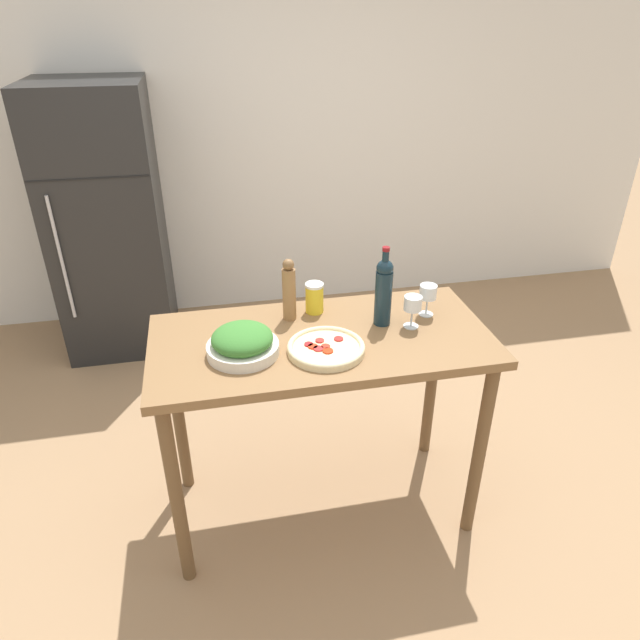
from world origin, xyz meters
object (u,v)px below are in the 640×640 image
wine_bottle (384,290)px  pepper_mill (289,290)px  wine_glass_far (428,294)px  wine_glass_near (413,305)px  homemade_pizza (326,348)px  refrigerator (108,223)px  salad_bowl (243,343)px  salt_canister (314,298)px

wine_bottle → pepper_mill: 0.40m
wine_glass_far → wine_glass_near: bearing=-139.1°
wine_glass_far → pepper_mill: 0.60m
homemade_pizza → refrigerator: bearing=118.0°
refrigerator → homemade_pizza: 2.23m
wine_glass_far → salad_bowl: (-0.81, -0.16, -0.05)m
wine_glass_near → salt_canister: 0.43m
pepper_mill → salad_bowl: (-0.22, -0.25, -0.08)m
wine_glass_far → salad_bowl: bearing=-168.9°
refrigerator → homemade_pizza: refrigerator is taller
pepper_mill → salt_canister: size_ratio=2.03×
salt_canister → pepper_mill: bearing=-162.3°
refrigerator → wine_glass_near: (1.44, -1.85, 0.18)m
refrigerator → wine_bottle: (1.33, -1.80, 0.23)m
wine_glass_near → wine_glass_far: (0.10, 0.09, -0.00)m
wine_bottle → wine_glass_near: (0.11, -0.05, -0.05)m
refrigerator → wine_bottle: 2.24m
wine_glass_near → wine_glass_far: size_ratio=1.00×
pepper_mill → wine_glass_far: bearing=-8.6°
pepper_mill → salt_canister: bearing=17.7°
homemade_pizza → salt_canister: salt_canister is taller
wine_glass_near → salt_canister: wine_glass_near is taller
wine_bottle → salad_bowl: bearing=-168.3°
refrigerator → pepper_mill: (0.95, -1.67, 0.21)m
wine_bottle → salt_canister: (-0.26, 0.16, -0.09)m
refrigerator → salt_canister: 1.96m
wine_glass_far → homemade_pizza: wine_glass_far is taller
wine_bottle → pepper_mill: (-0.38, 0.12, -0.02)m
wine_glass_near → salt_canister: bearing=150.2°
salt_canister → homemade_pizza: bearing=-93.6°
wine_glass_far → refrigerator: bearing=131.1°
wine_glass_far → salt_canister: size_ratio=1.03×
salad_bowl → salt_canister: 0.44m
wine_bottle → wine_glass_near: 0.13m
wine_bottle → wine_glass_near: bearing=-25.1°
refrigerator → pepper_mill: 1.93m
wine_glass_near → salad_bowl: wine_glass_near is taller
wine_glass_near → homemade_pizza: size_ratio=0.46×
wine_glass_near → pepper_mill: bearing=160.2°
refrigerator → pepper_mill: bearing=-60.4°
homemade_pizza → salt_canister: (0.02, 0.33, 0.05)m
wine_glass_far → homemade_pizza: bearing=-157.3°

